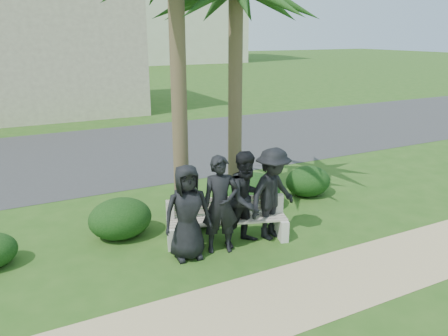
{
  "coord_description": "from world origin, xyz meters",
  "views": [
    {
      "loc": [
        -3.44,
        -6.57,
        3.9
      ],
      "look_at": [
        0.41,
        1.0,
        1.26
      ],
      "focal_mm": 35.0,
      "sensor_mm": 36.0,
      "label": 1
    }
  ],
  "objects_px": {
    "man_c": "(247,199)",
    "man_b": "(221,205)",
    "man_a": "(187,212)",
    "park_bench": "(227,223)",
    "man_d": "(272,194)"
  },
  "relations": [
    {
      "from": "man_a",
      "to": "man_d",
      "type": "distance_m",
      "value": 1.78
    },
    {
      "from": "man_c",
      "to": "man_b",
      "type": "bearing_deg",
      "value": 174.94
    },
    {
      "from": "man_a",
      "to": "man_c",
      "type": "xyz_separation_m",
      "value": [
        1.2,
        0.0,
        0.05
      ]
    },
    {
      "from": "man_a",
      "to": "man_b",
      "type": "xyz_separation_m",
      "value": [
        0.63,
        -0.04,
        0.04
      ]
    },
    {
      "from": "man_a",
      "to": "man_c",
      "type": "relative_size",
      "value": 0.95
    },
    {
      "from": "man_a",
      "to": "man_b",
      "type": "distance_m",
      "value": 0.63
    },
    {
      "from": "man_b",
      "to": "man_a",
      "type": "bearing_deg",
      "value": -167.03
    },
    {
      "from": "man_a",
      "to": "man_d",
      "type": "xyz_separation_m",
      "value": [
        1.78,
        -0.0,
        0.04
      ]
    },
    {
      "from": "park_bench",
      "to": "man_d",
      "type": "height_order",
      "value": "man_d"
    },
    {
      "from": "man_c",
      "to": "man_d",
      "type": "bearing_deg",
      "value": -9.87
    },
    {
      "from": "man_c",
      "to": "man_d",
      "type": "xyz_separation_m",
      "value": [
        0.57,
        -0.0,
        -0.0
      ]
    },
    {
      "from": "man_a",
      "to": "man_b",
      "type": "relative_size",
      "value": 0.95
    },
    {
      "from": "park_bench",
      "to": "man_a",
      "type": "relative_size",
      "value": 1.42
    },
    {
      "from": "park_bench",
      "to": "man_c",
      "type": "bearing_deg",
      "value": -25.42
    },
    {
      "from": "man_b",
      "to": "man_c",
      "type": "height_order",
      "value": "man_c"
    }
  ]
}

